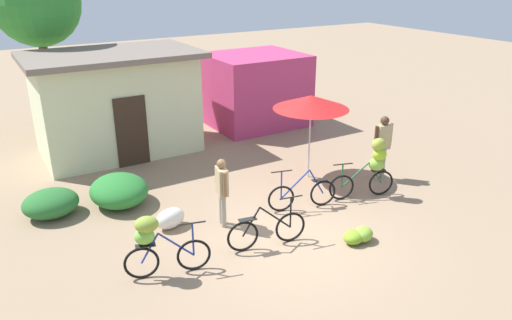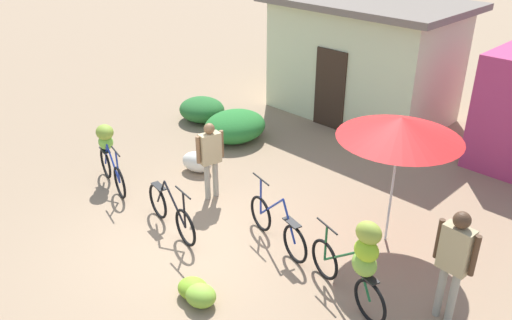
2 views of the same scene
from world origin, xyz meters
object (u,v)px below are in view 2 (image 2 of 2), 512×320
building_low (363,58)px  person_bystander (210,153)px  market_umbrella (400,128)px  produce_sack (197,162)px  bicycle_center_loaded (277,226)px  bicycle_leftmost (108,149)px  bicycle_near_pile (171,212)px  person_vendor (455,256)px  banana_pile_on_ground (197,292)px  bicycle_by_shop (360,259)px

building_low → person_bystander: 5.84m
market_umbrella → produce_sack: bearing=-170.7°
person_bystander → produce_sack: bearing=155.0°
person_bystander → bicycle_center_loaded: bearing=-7.3°
bicycle_leftmost → produce_sack: 1.86m
bicycle_near_pile → bicycle_center_loaded: bicycle_near_pile is taller
bicycle_leftmost → bicycle_near_pile: bicycle_leftmost is taller
building_low → bicycle_leftmost: building_low is taller
person_vendor → person_bystander: person_vendor is taller
banana_pile_on_ground → produce_sack: 4.04m
banana_pile_on_ground → person_vendor: 3.60m
building_low → bicycle_center_loaded: bearing=-67.2°
banana_pile_on_ground → person_bystander: bearing=135.0°
banana_pile_on_ground → person_vendor: person_vendor is taller
bicycle_near_pile → bicycle_by_shop: bicycle_by_shop is taller
market_umbrella → produce_sack: market_umbrella is taller
bicycle_near_pile → market_umbrella: bearing=40.6°
produce_sack → building_low: bearing=85.0°
market_umbrella → produce_sack: 4.68m
building_low → person_bystander: (0.58, -5.78, -0.58)m
bicycle_center_loaded → market_umbrella: bearing=49.1°
person_vendor → bicycle_center_loaded: bearing=-172.9°
bicycle_leftmost → bicycle_near_pile: size_ratio=0.93×
produce_sack → person_vendor: bearing=-3.8°
bicycle_near_pile → bicycle_center_loaded: bearing=32.1°
bicycle_near_pile → person_bystander: person_bystander is taller
banana_pile_on_ground → person_vendor: (2.71, 2.19, 0.92)m
bicycle_by_shop → produce_sack: bicycle_by_shop is taller
bicycle_center_loaded → bicycle_by_shop: bearing=-10.7°
produce_sack → person_bystander: 1.36m
bicycle_by_shop → bicycle_center_loaded: bearing=169.3°
building_low → bicycle_by_shop: (4.38, -6.38, -0.67)m
produce_sack → person_bystander: bearing=-25.0°
person_vendor → person_bystander: bearing=-178.8°
person_bystander → building_low: bearing=95.7°
person_bystander → bicycle_leftmost: bearing=-151.0°
banana_pile_on_ground → bicycle_center_loaded: bearing=93.7°
market_umbrella → person_bystander: market_umbrella is taller
market_umbrella → bicycle_near_pile: 4.11m
person_vendor → bicycle_by_shop: bearing=-144.5°
building_low → market_umbrella: bearing=-50.7°
bicycle_center_loaded → produce_sack: bicycle_center_loaded is taller
banana_pile_on_ground → person_bystander: 3.06m
produce_sack → bicycle_by_shop: bearing=-12.6°
bicycle_leftmost → bicycle_by_shop: bicycle_by_shop is taller
building_low → bicycle_center_loaded: size_ratio=2.97×
bicycle_near_pile → person_vendor: person_vendor is taller
building_low → banana_pile_on_ground: size_ratio=6.45×
bicycle_leftmost → building_low: bearing=78.9°
person_vendor → person_bystander: size_ratio=1.11×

